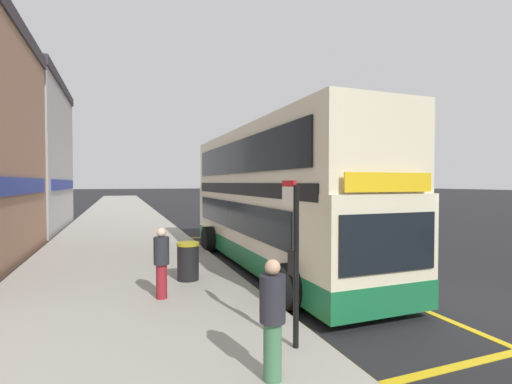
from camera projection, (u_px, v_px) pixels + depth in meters
The scene contains 9 objects.
ground_plane at pixel (191, 208), 38.33m from camera, with size 260.00×260.00×0.00m, color black.
pavement_near at pixel (121, 209), 35.85m from camera, with size 6.00×76.00×0.14m, color #A39E93.
double_decker_bus at pixel (272, 203), 11.78m from camera, with size 3.19×10.98×4.40m.
bus_bay_markings at pixel (272, 266), 11.74m from camera, with size 3.01×13.91×0.01m.
bus_stop_sign at pixel (294, 248), 5.68m from camera, with size 0.09×0.51×2.61m.
parked_car_maroon_far at pixel (240, 201), 38.10m from camera, with size 2.09×4.20×1.62m.
pedestrian_waiting_near_sign at pixel (273, 315), 4.69m from camera, with size 0.34×0.34×1.58m.
pedestrian_further_back at pixel (161, 260), 8.02m from camera, with size 0.34×0.34×1.57m.
litter_bin at pixel (188, 261), 9.56m from camera, with size 0.59×0.59×0.99m.
Camera 1 is at (-7.10, -6.22, 2.71)m, focal length 25.41 mm.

